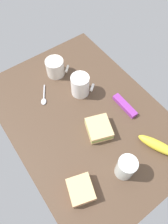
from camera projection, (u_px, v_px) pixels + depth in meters
The scene contains 9 objects.
tabletop at pixel (84, 117), 91.71cm from camera, with size 90.00×64.00×2.00cm, color #4C3828.
coffee_mug_black at pixel (55, 67), 99.54cm from camera, with size 10.63×10.38×8.52cm.
coffee_mug_milky at pixel (80, 85), 92.81cm from camera, with size 10.31×9.49×10.38cm.
sandwich_main at pixel (99, 129), 85.12cm from camera, with size 13.14×12.51×4.40cm.
sandwich_side at pixel (81, 190), 72.81cm from camera, with size 11.63×11.02×4.40cm.
glass_of_milk at pixel (125, 168), 74.21cm from camera, with size 6.94×6.94×10.78cm.
banana at pixel (158, 146), 81.41cm from camera, with size 16.74×10.44×4.15cm.
spoon at pixel (44, 98), 95.19cm from camera, with size 10.46×7.34×0.80cm.
snack_bar at pixel (125, 106), 92.31cm from camera, with size 13.51×3.15×2.00cm, color purple.
Camera 1 is at (-36.48, 26.22, 80.98)cm, focal length 32.83 mm.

